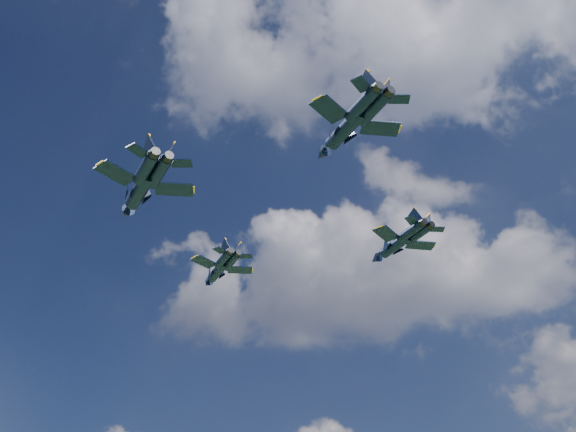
# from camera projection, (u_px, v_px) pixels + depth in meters

# --- Properties ---
(jet_lead) EXTENTS (11.61, 12.37, 3.27)m
(jet_lead) POSITION_uv_depth(u_px,v_px,m) (217.00, 271.00, 117.49)
(jet_lead) COLOR black
(jet_left) EXTENTS (15.27, 15.77, 4.22)m
(jet_left) POSITION_uv_depth(u_px,v_px,m) (139.00, 192.00, 97.36)
(jet_left) COLOR black
(jet_right) EXTENTS (13.25, 12.70, 3.53)m
(jet_right) POSITION_uv_depth(u_px,v_px,m) (394.00, 246.00, 112.38)
(jet_right) COLOR black
(jet_slot) EXTENTS (14.20, 14.36, 3.88)m
(jet_slot) POSITION_uv_depth(u_px,v_px,m) (344.00, 131.00, 89.38)
(jet_slot) COLOR black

